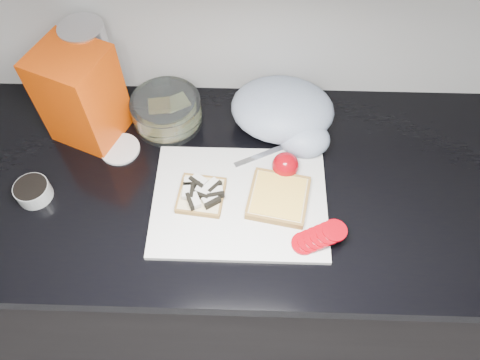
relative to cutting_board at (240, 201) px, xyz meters
The scene contains 14 objects.
base_cabinet 0.50m from the cutting_board, 150.69° to the left, with size 3.50×0.60×0.86m, color black.
countertop 0.14m from the cutting_board, 150.69° to the left, with size 3.50×0.64×0.04m, color black.
cutting_board is the anchor object (origin of this frame).
bread_left 0.09m from the cutting_board, behind, with size 0.12×0.12×0.03m.
bread_right 0.09m from the cutting_board, ahead, with size 0.16×0.16×0.02m.
tomato_slices 0.20m from the cutting_board, 28.98° to the right, with size 0.14×0.09×0.03m.
knife 0.18m from the cutting_board, 57.83° to the left, with size 0.18×0.10×0.01m.
seed_tub 0.48m from the cutting_board, behind, with size 0.08×0.08×0.04m.
tub_lid 0.34m from the cutting_board, 154.44° to the left, with size 0.10×0.10×0.01m, color silver.
glass_bowl 0.31m from the cutting_board, 128.45° to the left, with size 0.18×0.18×0.07m.
bread_bag 0.45m from the cutting_board, 151.08° to the left, with size 0.16×0.15×0.25m, color #E55203.
steel_canister 0.49m from the cutting_board, 140.86° to the left, with size 0.10×0.10×0.25m, color silver.
grocery_bag 0.26m from the cutting_board, 64.96° to the left, with size 0.28×0.26×0.11m.
whole_tomatoes 0.14m from the cutting_board, 39.19° to the left, with size 0.06×0.06×0.06m.
Camera 1 is at (0.14, 0.58, 1.83)m, focal length 35.00 mm.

